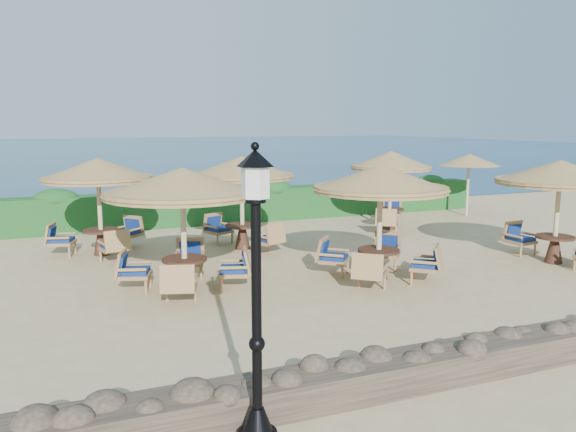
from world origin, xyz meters
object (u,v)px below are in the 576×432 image
at_px(cafe_set_0, 183,201).
at_px(cafe_set_5, 391,171).
at_px(cafe_set_3, 98,184).
at_px(cafe_set_4, 242,178).
at_px(extra_parasol, 469,160).
at_px(cafe_set_1, 380,198).
at_px(cafe_set_2, 559,183).
at_px(lamp_post, 257,313).

height_order(cafe_set_0, cafe_set_5, same).
height_order(cafe_set_3, cafe_set_4, same).
distance_m(cafe_set_3, cafe_set_4, 3.88).
height_order(extra_parasol, cafe_set_1, cafe_set_1).
xyz_separation_m(cafe_set_1, cafe_set_2, (5.01, -0.33, 0.18)).
height_order(lamp_post, cafe_set_3, lamp_post).
distance_m(extra_parasol, cafe_set_4, 10.11).
bearing_deg(lamp_post, extra_parasol, 43.60).
height_order(extra_parasol, cafe_set_2, cafe_set_2).
relative_size(cafe_set_0, cafe_set_2, 1.05).
bearing_deg(extra_parasol, cafe_set_5, -163.27).
relative_size(cafe_set_1, cafe_set_2, 0.97).
bearing_deg(lamp_post, cafe_set_5, 52.19).
xyz_separation_m(lamp_post, cafe_set_3, (-1.04, 10.33, 0.39)).
bearing_deg(lamp_post, cafe_set_1, 48.75).
height_order(cafe_set_0, cafe_set_4, same).
distance_m(lamp_post, extra_parasol, 17.41).
bearing_deg(cafe_set_1, cafe_set_3, 139.82).
distance_m(cafe_set_0, cafe_set_1, 4.40).
height_order(cafe_set_2, cafe_set_5, same).
bearing_deg(cafe_set_3, extra_parasol, 6.99).
bearing_deg(cafe_set_3, cafe_set_1, -40.18).
distance_m(cafe_set_0, cafe_set_3, 4.37).
relative_size(cafe_set_0, cafe_set_5, 1.23).
distance_m(lamp_post, cafe_set_4, 10.04).
xyz_separation_m(cafe_set_0, cafe_set_3, (-1.47, 4.11, 0.00)).
bearing_deg(cafe_set_0, lamp_post, -93.93).
bearing_deg(cafe_set_0, cafe_set_3, 109.69).
bearing_deg(cafe_set_3, cafe_set_5, 2.34).
relative_size(cafe_set_1, cafe_set_5, 1.14).
bearing_deg(cafe_set_2, cafe_set_4, 147.05).
distance_m(cafe_set_2, cafe_set_4, 8.35).
xyz_separation_m(cafe_set_2, cafe_set_4, (-7.00, 4.54, -0.03)).
distance_m(cafe_set_1, cafe_set_3, 7.60).
distance_m(extra_parasol, cafe_set_0, 13.48).
bearing_deg(cafe_set_2, cafe_set_0, 173.16).
distance_m(lamp_post, cafe_set_1, 7.23).
xyz_separation_m(cafe_set_2, cafe_set_3, (-10.82, 5.23, -0.13)).
bearing_deg(cafe_set_3, lamp_post, -84.22).
distance_m(extra_parasol, cafe_set_3, 13.75).
xyz_separation_m(cafe_set_1, cafe_set_3, (-5.80, 4.90, 0.05)).
bearing_deg(cafe_set_2, cafe_set_3, 154.18).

